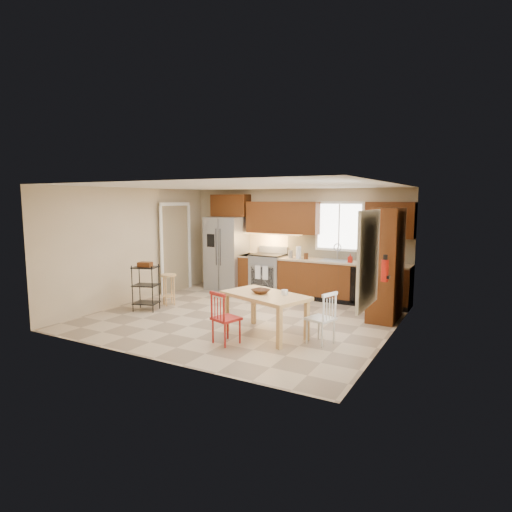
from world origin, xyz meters
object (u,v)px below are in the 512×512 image
at_px(fire_extinguisher, 385,271).
at_px(dining_table, 265,315).
at_px(utility_cart, 146,288).
at_px(soap_bottle, 350,258).
at_px(bar_stool, 169,290).
at_px(chair_red, 226,317).
at_px(table_bowl, 261,294).
at_px(pantry, 386,264).
at_px(refrigerator, 227,253).
at_px(chair_white, 321,318).
at_px(table_jar, 285,294).
at_px(range_stove, 268,274).

distance_m(fire_extinguisher, dining_table, 2.09).
bearing_deg(utility_cart, soap_bottle, 18.88).
distance_m(dining_table, bar_stool, 2.90).
xyz_separation_m(chair_red, table_bowl, (0.26, 0.65, 0.28)).
bearing_deg(utility_cart, pantry, 3.01).
bearing_deg(chair_red, refrigerator, 140.47).
xyz_separation_m(refrigerator, pantry, (4.13, -0.93, 0.14)).
distance_m(soap_bottle, bar_stool, 3.96).
height_order(soap_bottle, pantry, pantry).
relative_size(chair_red, chair_white, 1.00).
relative_size(bar_stool, utility_cart, 0.71).
xyz_separation_m(pantry, table_bowl, (-1.61, -1.95, -0.35)).
relative_size(chair_white, table_jar, 7.59).
bearing_deg(table_jar, range_stove, 121.77).
height_order(soap_bottle, table_jar, soap_bottle).
bearing_deg(chair_white, pantry, 1.08).
distance_m(fire_extinguisher, utility_cart, 4.69).
bearing_deg(dining_table, bar_stool, -179.01).
bearing_deg(soap_bottle, chair_red, -104.79).
xyz_separation_m(range_stove, table_jar, (1.76, -2.85, 0.27)).
distance_m(range_stove, fire_extinguisher, 3.83).
height_order(range_stove, soap_bottle, soap_bottle).
bearing_deg(utility_cart, refrigerator, 66.03).
xyz_separation_m(table_jar, utility_cart, (-3.19, 0.18, -0.25)).
relative_size(pantry, table_bowl, 7.33).
bearing_deg(table_bowl, bar_stool, 162.59).
distance_m(fire_extinguisher, bar_stool, 4.56).
bearing_deg(bar_stool, refrigerator, 96.37).
relative_size(soap_bottle, utility_cart, 0.20).
height_order(range_stove, bar_stool, range_stove).
bearing_deg(fire_extinguisher, pantry, 100.78).
height_order(range_stove, chair_red, range_stove).
xyz_separation_m(soap_bottle, table_bowl, (-0.66, -2.85, -0.30)).
bearing_deg(fire_extinguisher, chair_white, -132.24).
bearing_deg(utility_cart, bar_stool, 61.36).
xyz_separation_m(fire_extinguisher, chair_white, (-0.77, -0.85, -0.68)).
bearing_deg(soap_bottle, range_stove, 177.60).
bearing_deg(pantry, utility_cart, -159.04).
relative_size(chair_red, bar_stool, 1.25).
xyz_separation_m(soap_bottle, utility_cart, (-3.46, -2.59, -0.52)).
xyz_separation_m(table_bowl, table_jar, (0.40, 0.09, 0.03)).
xyz_separation_m(pantry, fire_extinguisher, (0.20, -1.05, 0.05)).
xyz_separation_m(refrigerator, chair_white, (3.56, -2.83, -0.49)).
relative_size(refrigerator, chair_red, 2.19).
distance_m(fire_extinguisher, chair_white, 1.34).
relative_size(range_stove, bar_stool, 1.38).
distance_m(pantry, fire_extinguisher, 1.07).
bearing_deg(pantry, refrigerator, 167.38).
bearing_deg(dining_table, pantry, 69.90).
bearing_deg(dining_table, chair_white, 20.89).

